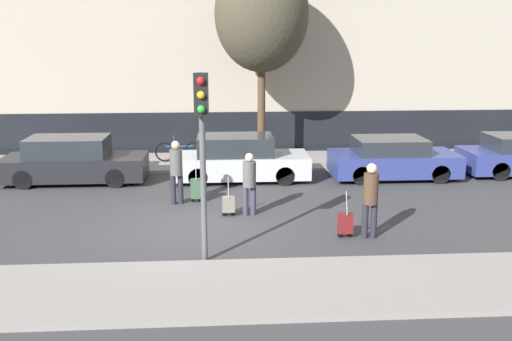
% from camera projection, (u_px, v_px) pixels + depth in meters
% --- Properties ---
extents(ground_plane, '(80.00, 80.00, 0.00)m').
position_uv_depth(ground_plane, '(201.00, 226.00, 14.01)').
color(ground_plane, '#38383A').
extents(sidewalk_near, '(28.00, 2.50, 0.12)m').
position_uv_depth(sidewalk_near, '(195.00, 290.00, 10.36)').
color(sidewalk_near, gray).
rests_on(sidewalk_near, ground_plane).
extents(sidewalk_far, '(28.00, 3.00, 0.12)m').
position_uv_depth(sidewalk_far, '(206.00, 162.00, 20.80)').
color(sidewalk_far, gray).
rests_on(sidewalk_far, ground_plane).
extents(building_facade, '(28.00, 3.09, 11.09)m').
position_uv_depth(building_facade, '(205.00, 11.00, 23.14)').
color(building_facade, '#A89E8C').
rests_on(building_facade, ground_plane).
extents(parked_car_0, '(4.46, 1.74, 1.46)m').
position_uv_depth(parked_car_0, '(73.00, 161.00, 18.06)').
color(parked_car_0, black).
rests_on(parked_car_0, ground_plane).
extents(parked_car_1, '(4.35, 1.72, 1.46)m').
position_uv_depth(parked_car_1, '(239.00, 160.00, 18.31)').
color(parked_car_1, '#B7BABF').
rests_on(parked_car_1, ground_plane).
extents(parked_car_2, '(4.06, 1.86, 1.33)m').
position_uv_depth(parked_car_2, '(392.00, 159.00, 18.61)').
color(parked_car_2, navy).
rests_on(parked_car_2, ground_plane).
extents(pedestrian_left, '(0.34, 0.34, 1.78)m').
position_uv_depth(pedestrian_left, '(176.00, 168.00, 15.61)').
color(pedestrian_left, '#23232D').
rests_on(pedestrian_left, ground_plane).
extents(trolley_left, '(0.34, 0.29, 1.21)m').
position_uv_depth(trolley_left, '(196.00, 189.00, 15.92)').
color(trolley_left, '#335138').
rests_on(trolley_left, ground_plane).
extents(pedestrian_center, '(0.35, 0.34, 1.64)m').
position_uv_depth(pedestrian_center, '(249.00, 180.00, 14.66)').
color(pedestrian_center, '#383347').
rests_on(pedestrian_center, ground_plane).
extents(trolley_center, '(0.34, 0.29, 1.06)m').
position_uv_depth(trolley_center, '(229.00, 204.00, 14.70)').
color(trolley_center, slate).
rests_on(trolley_center, ground_plane).
extents(pedestrian_right, '(0.35, 0.34, 1.76)m').
position_uv_depth(pedestrian_right, '(371.00, 196.00, 12.96)').
color(pedestrian_right, '#23232D').
rests_on(pedestrian_right, ground_plane).
extents(trolley_right, '(0.34, 0.29, 1.12)m').
position_uv_depth(trolley_right, '(345.00, 223.00, 13.12)').
color(trolley_right, maroon).
rests_on(trolley_right, ground_plane).
extents(traffic_light, '(0.28, 0.47, 3.87)m').
position_uv_depth(traffic_light, '(202.00, 131.00, 11.10)').
color(traffic_light, '#515154').
rests_on(traffic_light, ground_plane).
extents(parked_bicycle, '(1.77, 0.06, 0.96)m').
position_uv_depth(parked_bicycle, '(179.00, 151.00, 20.53)').
color(parked_bicycle, black).
rests_on(parked_bicycle, sidewalk_far).
extents(bare_tree_near_crossing, '(3.30, 3.30, 7.19)m').
position_uv_depth(bare_tree_near_crossing, '(262.00, 14.00, 19.86)').
color(bare_tree_near_crossing, '#4C3826').
rests_on(bare_tree_near_crossing, sidewalk_far).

